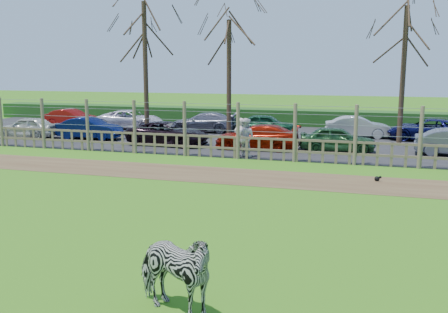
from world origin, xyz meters
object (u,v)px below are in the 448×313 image
(zebra, at_px, (173,272))
(car_8, at_px, (130,119))
(car_10, at_px, (267,124))
(crow, at_px, (377,179))
(car_2, at_px, (169,133))
(car_3, at_px, (257,137))
(car_1, at_px, (90,128))
(tree_mid, at_px, (229,51))
(car_9, at_px, (204,122))
(visitor_b, at_px, (246,137))
(car_12, at_px, (428,130))
(car_0, at_px, (28,127))
(tree_right, at_px, (405,42))
(car_11, at_px, (358,127))
(car_4, at_px, (337,139))
(tree_left, at_px, (145,37))
(visitor_a, at_px, (241,137))
(car_7, at_px, (71,118))

(zebra, relative_size, car_8, 0.41)
(car_8, relative_size, car_10, 1.23)
(crow, xyz_separation_m, car_2, (-10.31, 5.47, 0.54))
(car_3, distance_m, car_10, 5.58)
(zebra, height_order, car_1, zebra)
(crow, bearing_deg, tree_mid, 133.43)
(car_1, relative_size, car_9, 0.88)
(visitor_b, height_order, car_12, visitor_b)
(visitor_b, xyz_separation_m, car_0, (-13.30, 2.27, -0.26))
(tree_right, xyz_separation_m, crow, (-1.10, -8.85, -5.14))
(car_3, height_order, car_12, same)
(tree_right, distance_m, car_10, 8.99)
(car_8, bearing_deg, visitor_b, -134.33)
(tree_mid, xyz_separation_m, car_11, (6.86, 2.74, -4.23))
(tree_mid, distance_m, car_9, 5.47)
(car_8, bearing_deg, car_9, -97.90)
(visitor_b, xyz_separation_m, car_4, (3.85, 2.50, -0.26))
(tree_left, bearing_deg, car_4, -8.28)
(car_4, distance_m, car_10, 6.86)
(car_1, relative_size, car_11, 1.00)
(car_12, bearing_deg, car_11, -87.71)
(zebra, height_order, visitor_a, visitor_a)
(car_9, distance_m, car_10, 3.93)
(tree_mid, bearing_deg, car_7, 168.57)
(visitor_a, bearing_deg, car_3, -97.89)
(zebra, xyz_separation_m, car_8, (-12.12, 22.21, -0.10))
(car_0, height_order, car_1, same)
(tree_right, bearing_deg, tree_mid, -176.82)
(car_2, xyz_separation_m, car_10, (3.99, 5.52, 0.00))
(car_2, relative_size, car_10, 1.23)
(car_4, bearing_deg, car_7, 70.33)
(car_10, bearing_deg, visitor_b, -178.41)
(car_2, distance_m, car_12, 14.08)
(car_0, xyz_separation_m, car_8, (3.60, 5.54, 0.00))
(visitor_b, height_order, car_3, visitor_b)
(visitor_a, distance_m, car_11, 9.14)
(tree_mid, height_order, car_11, tree_mid)
(crow, bearing_deg, car_7, 151.26)
(tree_mid, xyz_separation_m, car_7, (-11.59, 2.34, -4.23))
(car_2, distance_m, car_4, 8.50)
(tree_left, distance_m, car_2, 5.72)
(visitor_b, distance_m, car_4, 4.60)
(car_7, relative_size, car_12, 0.84)
(car_1, height_order, car_2, same)
(car_3, bearing_deg, car_8, -121.33)
(car_2, xyz_separation_m, car_4, (8.49, 0.34, 0.00))
(car_7, bearing_deg, zebra, -140.01)
(tree_left, bearing_deg, car_10, 30.90)
(visitor_b, bearing_deg, crow, 163.60)
(zebra, distance_m, car_2, 18.00)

